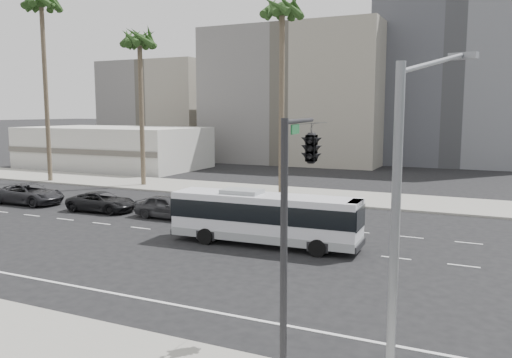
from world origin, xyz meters
The scene contains 16 objects.
ground centered at (0.00, 0.00, 0.00)m, with size 700.00×700.00×0.00m, color black.
sidewalk_north centered at (0.00, 15.50, 0.07)m, with size 120.00×7.00×0.15m, color gray.
commercial_low centered at (-30.00, 25.99, 2.50)m, with size 22.00×12.16×5.00m.
midrise_beige_west centered at (-12.00, 45.00, 9.00)m, with size 24.00×18.00×18.00m, color gray.
midrise_gray_center centered at (8.00, 52.00, 13.00)m, with size 20.00×20.00×26.00m, color #505158.
midrise_beige_far centered at (-38.00, 50.00, 7.50)m, with size 18.00×16.00×15.00m, color gray.
civic_tower centered at (-2.00, 250.00, 38.83)m, with size 42.00×42.00×129.00m.
city_bus centered at (2.31, -0.40, 1.51)m, with size 10.07×2.62×2.87m.
car_a centered at (-6.20, 3.14, 0.77)m, with size 4.51×1.82×1.54m, color #323234.
car_b centered at (-11.70, 3.15, 0.68)m, with size 4.92×2.27×1.37m, color black.
car_c centered at (-18.72, 3.14, 0.77)m, with size 5.53×2.55×1.54m, color #28272A.
streetlight_corner centered at (11.17, -12.32, 4.78)m, with size 1.49×3.91×8.52m.
traffic_signal centered at (7.99, -9.95, 5.67)m, with size 3.16×4.24×6.79m.
palm_near centered at (-2.73, 14.25, 14.57)m, with size 4.77×4.77×16.08m.
palm_mid centered at (-16.70, 14.42, 13.05)m, with size 4.69×4.69×14.51m.
palm_far centered at (-26.84, 12.86, 16.88)m, with size 5.41×5.41×18.58m.
Camera 1 is at (13.01, -24.48, 6.95)m, focal length 36.23 mm.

